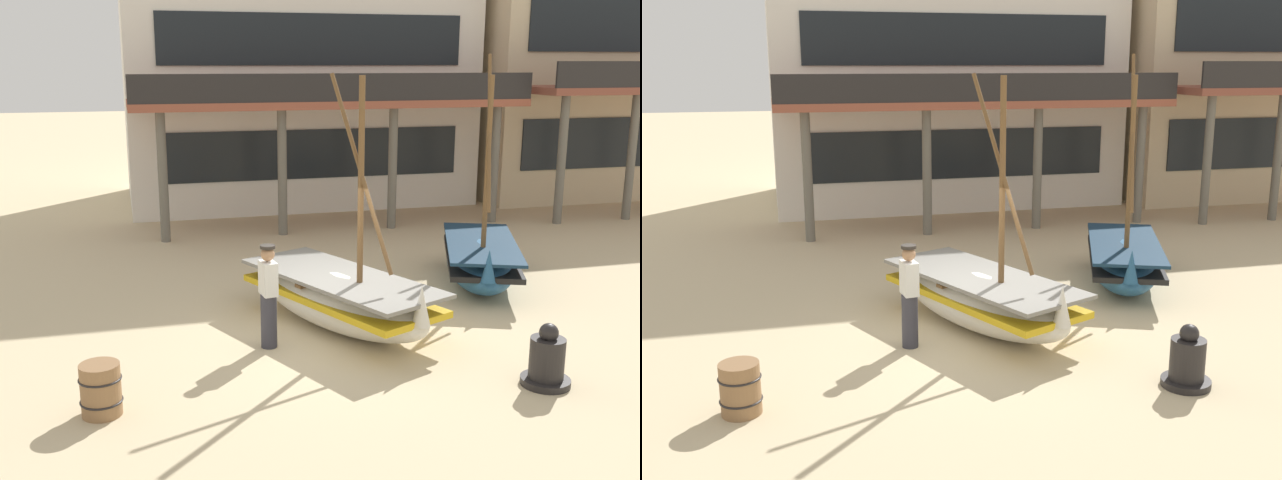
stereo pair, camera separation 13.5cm
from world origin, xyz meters
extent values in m
plane|color=#CCB78E|center=(0.00, 0.00, 0.00)|extent=(120.00, 120.00, 0.00)
ellipsoid|color=#23517A|center=(3.71, 2.08, 0.44)|extent=(2.63, 3.85, 0.88)
cube|color=black|center=(3.71, 2.08, 0.55)|extent=(2.59, 3.72, 0.11)
cube|color=#132C43|center=(3.71, 2.08, 0.85)|extent=(2.64, 3.80, 0.06)
cone|color=#23517A|center=(3.05, 0.48, 0.84)|extent=(0.35, 0.35, 0.62)
cylinder|color=brown|center=(3.54, 1.66, 2.42)|extent=(0.10, 0.10, 3.61)
cylinder|color=brown|center=(3.54, 1.66, 3.16)|extent=(0.65, 1.43, 2.91)
cube|color=brown|center=(3.82, 2.33, 0.75)|extent=(1.25, 0.64, 0.06)
ellipsoid|color=silver|center=(0.19, 0.36, 0.46)|extent=(2.92, 4.22, 0.92)
cube|color=gold|center=(0.19, 0.36, 0.57)|extent=(2.87, 4.08, 0.11)
cube|color=gray|center=(0.19, 0.36, 0.88)|extent=(2.93, 4.16, 0.06)
cone|color=silver|center=(0.95, -1.38, 0.87)|extent=(0.38, 0.38, 0.64)
cylinder|color=brown|center=(0.39, -0.09, 2.45)|extent=(0.10, 0.10, 3.62)
cylinder|color=brown|center=(0.39, -0.09, 2.74)|extent=(0.68, 1.44, 3.10)
cube|color=brown|center=(0.07, 0.63, 0.78)|extent=(1.34, 0.70, 0.06)
cylinder|color=#33333D|center=(-1.18, -0.26, 0.44)|extent=(0.26, 0.26, 0.88)
cube|color=silver|center=(-1.18, -0.26, 1.15)|extent=(0.26, 0.38, 0.54)
sphere|color=#A87A56|center=(-1.18, -0.26, 1.54)|extent=(0.22, 0.22, 0.22)
cylinder|color=#2D2823|center=(-1.18, -0.26, 1.66)|extent=(0.24, 0.24, 0.05)
cylinder|color=black|center=(2.32, -2.68, 0.05)|extent=(0.70, 0.70, 0.10)
cylinder|color=black|center=(2.32, -2.68, 0.40)|extent=(0.49, 0.49, 0.60)
sphere|color=black|center=(2.32, -2.68, 0.78)|extent=(0.27, 0.27, 0.27)
cylinder|color=olive|center=(-3.74, -1.99, 0.35)|extent=(0.52, 0.52, 0.70)
torus|color=black|center=(-3.74, -1.99, 0.50)|extent=(0.56, 0.56, 0.03)
torus|color=black|center=(-3.74, -1.99, 0.20)|extent=(0.56, 0.56, 0.03)
cube|color=white|center=(2.25, 12.91, 4.91)|extent=(10.68, 5.97, 9.83)
cube|color=black|center=(2.25, 9.89, 1.80)|extent=(8.97, 0.06, 1.44)
cube|color=black|center=(2.25, 9.89, 5.08)|extent=(8.97, 0.06, 1.44)
cube|color=brown|center=(2.25, 8.46, 3.38)|extent=(10.68, 2.92, 0.20)
cylinder|color=#666056|center=(-2.33, 7.44, 1.64)|extent=(0.24, 0.24, 3.28)
cylinder|color=#666056|center=(0.72, 7.44, 1.64)|extent=(0.24, 0.24, 3.28)
cylinder|color=#666056|center=(3.77, 7.44, 1.64)|extent=(0.24, 0.24, 3.28)
cylinder|color=#666056|center=(6.82, 7.44, 1.64)|extent=(0.24, 0.24, 3.28)
cube|color=black|center=(2.25, 7.06, 3.83)|extent=(10.68, 0.08, 0.70)
cube|color=beige|center=(11.90, 12.36, 3.57)|extent=(7.91, 6.65, 7.15)
cube|color=black|center=(11.90, 9.00, 1.97)|extent=(6.65, 0.06, 1.57)
cube|color=black|center=(11.90, 9.00, 5.54)|extent=(6.65, 0.06, 1.57)
cylinder|color=#666056|center=(8.51, 6.76, 1.79)|extent=(0.24, 0.24, 3.57)
cylinder|color=#666056|center=(10.77, 6.76, 1.79)|extent=(0.24, 0.24, 3.57)
camera|label=1|loc=(-3.29, -11.21, 4.47)|focal=41.41mm
camera|label=2|loc=(-3.16, -11.25, 4.47)|focal=41.41mm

